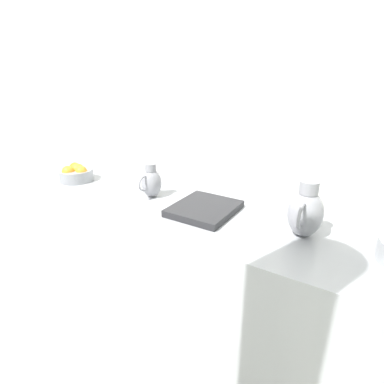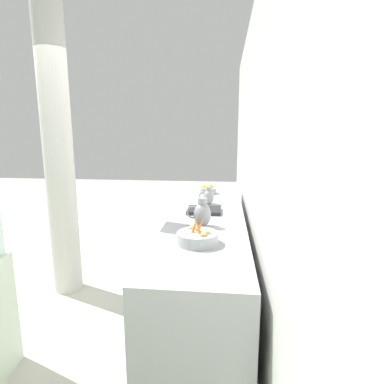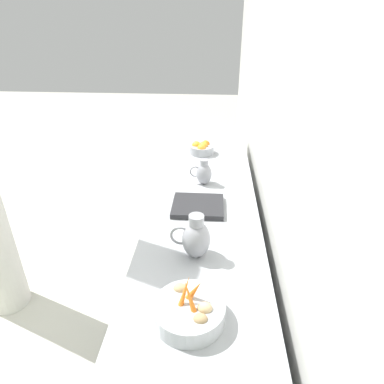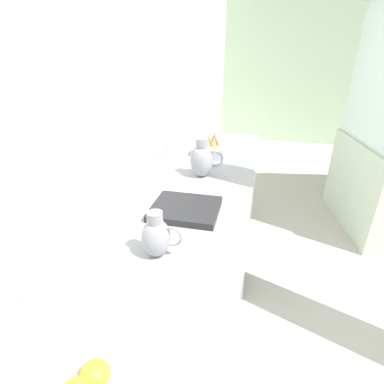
# 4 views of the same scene
# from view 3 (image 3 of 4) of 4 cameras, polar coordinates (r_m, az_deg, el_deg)

# --- Properties ---
(ground_plane) EXTENTS (15.36, 15.36, 0.00)m
(ground_plane) POSITION_cam_3_polar(r_m,az_deg,el_deg) (3.21, -26.90, -15.58)
(ground_plane) COLOR #ADAA9E
(tile_wall_left) EXTENTS (0.10, 8.42, 3.00)m
(tile_wall_left) POSITION_cam_3_polar(r_m,az_deg,el_deg) (1.58, 19.08, 5.74)
(tile_wall_left) COLOR silver
(tile_wall_left) RESTS_ON ground_plane
(prep_counter) EXTENTS (0.73, 3.22, 0.90)m
(prep_counter) POSITION_cam_3_polar(r_m,az_deg,el_deg) (2.51, 1.79, -11.84)
(prep_counter) COLOR #9EA0A5
(prep_counter) RESTS_ON ground_plane
(vegetable_colander) EXTENTS (0.31, 0.31, 0.21)m
(vegetable_colander) POSITION_cam_3_polar(r_m,az_deg,el_deg) (1.51, -0.45, -19.58)
(vegetable_colander) COLOR #9EA0A5
(vegetable_colander) RESTS_ON prep_counter
(orange_bowl) EXTENTS (0.22, 0.22, 0.12)m
(orange_bowl) POSITION_cam_3_polar(r_m,az_deg,el_deg) (3.13, 1.67, 7.41)
(orange_bowl) COLOR gray
(orange_bowl) RESTS_ON prep_counter
(metal_pitcher_tall) EXTENTS (0.21, 0.15, 0.25)m
(metal_pitcher_tall) POSITION_cam_3_polar(r_m,az_deg,el_deg) (1.78, 0.63, -7.82)
(metal_pitcher_tall) COLOR gray
(metal_pitcher_tall) RESTS_ON prep_counter
(metal_pitcher_short) EXTENTS (0.17, 0.12, 0.20)m
(metal_pitcher_short) POSITION_cam_3_polar(r_m,az_deg,el_deg) (2.54, 2.01, 3.25)
(metal_pitcher_short) COLOR gray
(metal_pitcher_short) RESTS_ON prep_counter
(counter_sink_basin) EXTENTS (0.34, 0.30, 0.04)m
(counter_sink_basin) POSITION_cam_3_polar(r_m,az_deg,el_deg) (2.25, 1.01, -2.38)
(counter_sink_basin) COLOR #232326
(counter_sink_basin) RESTS_ON prep_counter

